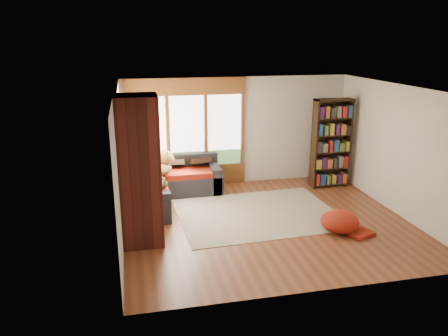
{
  "coord_description": "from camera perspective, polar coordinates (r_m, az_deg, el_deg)",
  "views": [
    {
      "loc": [
        -2.52,
        -7.56,
        3.5
      ],
      "look_at": [
        -0.7,
        0.68,
        0.95
      ],
      "focal_mm": 35.0,
      "sensor_mm": 36.0,
      "label": 1
    }
  ],
  "objects": [
    {
      "name": "wall_back",
      "position": [
        10.6,
        1.61,
        4.83
      ],
      "size": [
        5.5,
        0.04,
        2.6
      ],
      "primitive_type": "cube",
      "color": "silver",
      "rests_on": "ground"
    },
    {
      "name": "dog_brindle",
      "position": [
        8.92,
        -9.47,
        -1.38
      ],
      "size": [
        0.8,
        0.88,
        0.43
      ],
      "rotation": [
        0.0,
        0.0,
        2.13
      ],
      "color": "#362A18",
      "rests_on": "sectional_sofa"
    },
    {
      "name": "roller_blind",
      "position": [
        9.75,
        -13.29,
        6.02
      ],
      "size": [
        0.03,
        0.72,
        0.9
      ],
      "primitive_type": "cube",
      "color": "#718053",
      "rests_on": "wall_left"
    },
    {
      "name": "windows_back",
      "position": [
        10.35,
        -4.83,
        4.75
      ],
      "size": [
        2.82,
        0.1,
        1.9
      ],
      "color": "brown",
      "rests_on": "wall_back"
    },
    {
      "name": "pouf",
      "position": [
        8.47,
        14.89,
        -6.7
      ],
      "size": [
        0.83,
        0.83,
        0.39
      ],
      "primitive_type": "ellipsoid",
      "rotation": [
        0.0,
        0.0,
        0.18
      ],
      "color": "#A02B1A",
      "rests_on": "area_rug"
    },
    {
      "name": "throw_pillows",
      "position": [
        9.81,
        -8.4,
        0.49
      ],
      "size": [
        1.98,
        1.68,
        0.45
      ],
      "color": "#2D2215",
      "rests_on": "sectional_sofa"
    },
    {
      "name": "brick_chimney",
      "position": [
        7.54,
        -10.97,
        -0.47
      ],
      "size": [
        0.7,
        0.7,
        2.6
      ],
      "primitive_type": "cube",
      "color": "#471914",
      "rests_on": "ground"
    },
    {
      "name": "ceiling",
      "position": [
        8.02,
        6.06,
        10.27
      ],
      "size": [
        5.5,
        5.5,
        0.0
      ],
      "primitive_type": "plane",
      "color": "white"
    },
    {
      "name": "bookshelf",
      "position": [
        10.68,
        13.83,
        3.13
      ],
      "size": [
        0.91,
        0.3,
        2.12
      ],
      "color": "black",
      "rests_on": "ground"
    },
    {
      "name": "sectional_sofa",
      "position": [
        9.81,
        -8.44,
        -2.39
      ],
      "size": [
        2.2,
        2.2,
        0.8
      ],
      "rotation": [
        0.0,
        0.0,
        0.02
      ],
      "color": "black",
      "rests_on": "ground"
    },
    {
      "name": "wall_right",
      "position": [
        9.47,
        21.82,
        2.16
      ],
      "size": [
        0.04,
        5.0,
        2.6
      ],
      "primitive_type": "cube",
      "color": "silver",
      "rests_on": "ground"
    },
    {
      "name": "wall_front",
      "position": [
        6.07,
        13.1,
        -4.92
      ],
      "size": [
        5.5,
        0.04,
        2.6
      ],
      "primitive_type": "cube",
      "color": "silver",
      "rests_on": "ground"
    },
    {
      "name": "windows_left",
      "position": [
        9.03,
        -13.34,
        2.57
      ],
      "size": [
        0.1,
        2.62,
        1.9
      ],
      "color": "brown",
      "rests_on": "wall_left"
    },
    {
      "name": "wall_left",
      "position": [
        7.88,
        -13.6,
        0.11
      ],
      "size": [
        0.04,
        5.0,
        2.6
      ],
      "primitive_type": "cube",
      "color": "silver",
      "rests_on": "ground"
    },
    {
      "name": "floor",
      "position": [
        8.71,
        5.53,
        -6.98
      ],
      "size": [
        5.5,
        5.5,
        0.0
      ],
      "primitive_type": "plane",
      "color": "brown",
      "rests_on": "ground"
    },
    {
      "name": "dog_tan",
      "position": [
        9.67,
        -8.67,
        0.23
      ],
      "size": [
        0.96,
        0.83,
        0.47
      ],
      "rotation": [
        0.0,
        0.0,
        0.48
      ],
      "color": "brown",
      "rests_on": "sectional_sofa"
    },
    {
      "name": "area_rug",
      "position": [
        9.05,
        4.41,
        -5.96
      ],
      "size": [
        3.32,
        2.6,
        0.01
      ],
      "primitive_type": "cube",
      "rotation": [
        0.0,
        0.0,
        0.05
      ],
      "color": "beige",
      "rests_on": "ground"
    }
  ]
}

